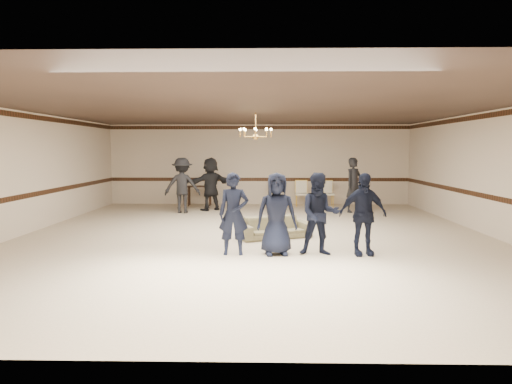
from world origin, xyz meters
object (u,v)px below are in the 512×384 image
chandelier (256,125)px  boy_d (363,214)px  boy_b (277,214)px  banquet_chair_mid (302,194)px  console_table (200,196)px  banquet_chair_right (327,194)px  adult_left (182,185)px  boy_a (234,214)px  boy_c (320,214)px  banquet_chair_left (276,194)px  adult_mid (211,184)px  settee (274,227)px  adult_right (354,185)px

chandelier → boy_d: 4.31m
boy_b → banquet_chair_mid: size_ratio=1.75×
boy_b → console_table: (-2.84, 8.48, -0.47)m
banquet_chair_right → adult_left: bearing=-165.8°
boy_a → banquet_chair_mid: 8.54m
adult_left → console_table: 2.21m
boy_a → banquet_chair_mid: bearing=74.1°
boy_b → banquet_chair_right: 8.56m
adult_left → banquet_chair_mid: (4.29, 1.92, -0.47)m
boy_c → banquet_chair_mid: boy_c is taller
boy_b → banquet_chair_left: size_ratio=1.75×
boy_a → adult_mid: bearing=98.8°
chandelier → boy_a: size_ratio=0.54×
boy_b → banquet_chair_mid: bearing=74.9°
settee → adult_left: 5.53m
banquet_chair_left → adult_right: bearing=-33.6°
boy_d → adult_right: adult_right is taller
boy_c → adult_right: (1.96, 6.66, 0.10)m
banquet_chair_left → banquet_chair_right: same height
settee → adult_right: 5.64m
boy_b → adult_mid: (-2.24, 7.06, 0.10)m
console_table → boy_b: bearing=-77.0°
adult_left → adult_mid: (0.90, 0.70, 0.00)m
console_table → boy_d: bearing=-66.8°
banquet_chair_left → chandelier: bearing=-100.0°
boy_c → boy_d: same height
banquet_chair_mid → banquet_chair_right: same height
boy_c → banquet_chair_left: boy_c is taller
banquet_chair_mid → boy_b: bearing=-102.5°
adult_right → banquet_chair_mid: 2.40m
adult_left → banquet_chair_left: bearing=-152.3°
adult_left → adult_right: (6.00, 0.30, 0.00)m
boy_a → settee: size_ratio=0.96×
banquet_chair_right → console_table: bearing=172.0°
boy_a → settee: 2.14m
boy_a → adult_left: (-2.24, 6.36, 0.10)m
boy_c → adult_mid: size_ratio=0.90×
banquet_chair_mid → adult_mid: bearing=-164.8°
banquet_chair_right → boy_b: bearing=-110.3°
chandelier → adult_mid: (-1.73, 4.03, -1.91)m
console_table → settee: bearing=-72.4°
boy_a → banquet_chair_left: 8.35m
boy_d → banquet_chair_right: (0.36, 8.28, -0.37)m
settee → boy_a: bearing=-138.5°
boy_b → console_table: 8.95m
banquet_chair_mid → chandelier: bearing=-112.2°
settee → banquet_chair_right: 6.79m
adult_mid → banquet_chair_mid: size_ratio=1.94×
chandelier → adult_right: bearing=47.1°
banquet_chair_left → console_table: (-3.00, 0.20, -0.10)m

